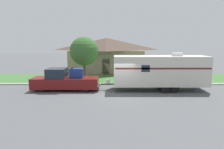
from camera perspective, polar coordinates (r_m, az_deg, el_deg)
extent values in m
plane|color=#515456|center=(18.20, 2.12, -5.01)|extent=(120.00, 120.00, 0.00)
cube|color=beige|center=(21.85, 1.78, -2.50)|extent=(80.00, 0.30, 0.14)
cube|color=#3D6B33|center=(25.45, 1.55, -1.03)|extent=(80.00, 7.00, 0.03)
cube|color=gray|center=(31.67, -1.30, 3.67)|extent=(9.97, 6.92, 3.08)
pyramid|color=#4C3D33|center=(31.55, -1.32, 8.00)|extent=(10.77, 7.48, 1.70)
cube|color=#4C3828|center=(28.31, -1.47, 2.08)|extent=(1.00, 0.06, 2.10)
cylinder|color=black|center=(19.59, -18.04, -3.23)|extent=(0.82, 0.28, 0.82)
cylinder|color=black|center=(21.14, -16.66, -2.32)|extent=(0.82, 0.28, 0.82)
cylinder|color=black|center=(18.76, -6.88, -3.38)|extent=(0.82, 0.28, 0.82)
cylinder|color=black|center=(20.37, -6.32, -2.41)|extent=(0.82, 0.28, 0.82)
cube|color=maroon|center=(20.13, -15.57, -2.03)|extent=(3.17, 2.01, 0.91)
cube|color=#19232D|center=(19.84, -14.08, 0.40)|extent=(1.65, 1.85, 0.82)
cube|color=maroon|center=(19.54, -7.38, -2.09)|extent=(2.61, 2.01, 0.91)
cube|color=#333333|center=(19.48, -3.37, -3.07)|extent=(0.12, 1.81, 0.20)
cube|color=navy|center=(19.49, -9.10, 0.38)|extent=(1.15, 0.84, 0.80)
cube|color=black|center=(19.49, -10.20, 1.78)|extent=(0.10, 0.93, 0.08)
cylinder|color=black|center=(18.90, 13.88, -3.64)|extent=(0.71, 0.22, 0.71)
cylinder|color=black|center=(21.00, 12.46, -2.36)|extent=(0.71, 0.22, 0.71)
cylinder|color=black|center=(19.10, 16.17, -3.60)|extent=(0.71, 0.22, 0.71)
cylinder|color=black|center=(21.19, 14.54, -2.34)|extent=(0.71, 0.22, 0.71)
cube|color=beige|center=(19.66, 12.54, 1.05)|extent=(8.12, 2.49, 2.54)
cube|color=#5B1E1E|center=(18.41, 13.40, 1.51)|extent=(7.96, 0.01, 0.14)
cube|color=#383838|center=(19.41, -1.10, -2.49)|extent=(1.16, 0.12, 0.10)
cylinder|color=silver|center=(19.36, -0.93, -1.82)|extent=(0.28, 0.28, 0.36)
cube|color=silver|center=(19.90, 16.81, 5.06)|extent=(0.80, 0.68, 0.28)
cube|color=#19232D|center=(18.13, 8.90, 1.54)|extent=(0.70, 0.01, 0.56)
cylinder|color=brown|center=(22.90, -8.41, -0.77)|extent=(0.09, 0.09, 1.16)
cube|color=silver|center=(22.80, -8.44, 0.94)|extent=(0.48, 0.20, 0.22)
cylinder|color=brown|center=(23.91, -7.06, 0.79)|extent=(0.24, 0.24, 2.10)
sphere|color=#38662D|center=(23.71, -7.16, 6.08)|extent=(3.09, 3.09, 3.09)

